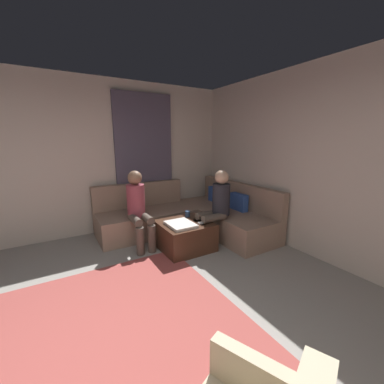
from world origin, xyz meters
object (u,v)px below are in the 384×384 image
(coffee_mug, at_px, (187,214))
(person_on_couch_side, at_px, (138,206))
(game_remote, at_px, (203,222))
(ottoman, at_px, (184,235))
(person_on_couch_back, at_px, (216,205))
(sectional_couch, at_px, (191,216))

(coffee_mug, xyz_separation_m, person_on_couch_side, (-0.21, -0.76, 0.19))
(coffee_mug, relative_size, game_remote, 0.63)
(game_remote, bearing_deg, ottoman, -129.29)
(coffee_mug, bearing_deg, person_on_couch_back, 45.44)
(game_remote, bearing_deg, person_on_couch_side, -127.45)
(ottoman, height_order, person_on_couch_back, person_on_couch_back)
(ottoman, distance_m, person_on_couch_back, 0.69)
(coffee_mug, height_order, person_on_couch_side, person_on_couch_side)
(sectional_couch, distance_m, coffee_mug, 0.49)
(person_on_couch_back, height_order, person_on_couch_side, same)
(sectional_couch, distance_m, person_on_couch_back, 0.79)
(person_on_couch_side, bearing_deg, coffee_mug, 164.38)
(ottoman, bearing_deg, coffee_mug, 140.71)
(sectional_couch, xyz_separation_m, game_remote, (0.76, -0.24, 0.15))
(sectional_couch, height_order, ottoman, sectional_couch)
(sectional_couch, relative_size, game_remote, 17.00)
(sectional_couch, distance_m, ottoman, 0.74)
(ottoman, distance_m, coffee_mug, 0.38)
(game_remote, xyz_separation_m, person_on_couch_side, (-0.61, -0.80, 0.23))
(sectional_couch, relative_size, person_on_couch_side, 2.12)
(sectional_couch, bearing_deg, game_remote, -17.59)
(game_remote, distance_m, person_on_couch_side, 1.03)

